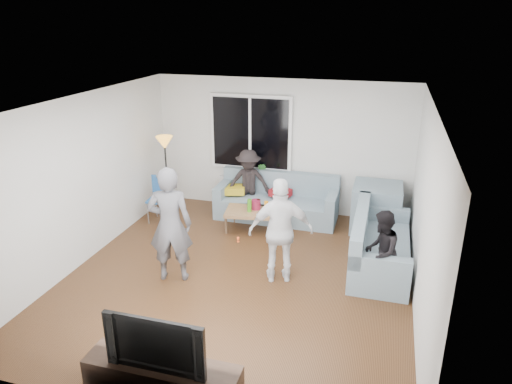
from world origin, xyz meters
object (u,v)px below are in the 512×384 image
(television, at_px, (159,339))
(spectator_back, at_px, (249,183))
(tv_console, at_px, (163,381))
(side_chair, at_px, (160,200))
(spectator_right, at_px, (381,251))
(floor_lamp, at_px, (167,177))
(player_left, at_px, (170,225))
(coffee_table, at_px, (256,221))
(sofa_back_section, at_px, (277,198))
(sofa_right_section, at_px, (381,241))
(player_right, at_px, (281,231))

(television, bearing_deg, spectator_back, 96.42)
(tv_console, bearing_deg, side_chair, 117.04)
(spectator_right, relative_size, television, 1.15)
(floor_lamp, xyz_separation_m, player_left, (1.12, -2.19, 0.09))
(coffee_table, distance_m, floor_lamp, 1.98)
(spectator_back, distance_m, tv_console, 4.85)
(side_chair, distance_m, floor_lamp, 0.50)
(sofa_back_section, height_order, sofa_right_section, same)
(sofa_back_section, height_order, floor_lamp, floor_lamp)
(floor_lamp, distance_m, spectator_back, 1.58)
(coffee_table, relative_size, tv_console, 0.69)
(floor_lamp, distance_m, tv_console, 4.88)
(sofa_back_section, bearing_deg, television, -90.32)
(coffee_table, xyz_separation_m, player_right, (0.79, -1.52, 0.59))
(spectator_back, bearing_deg, television, -96.83)
(coffee_table, relative_size, spectator_back, 0.84)
(sofa_right_section, height_order, spectator_right, spectator_right)
(sofa_right_section, xyz_separation_m, spectator_back, (-2.55, 1.38, 0.23))
(sofa_right_section, distance_m, spectator_right, 0.72)
(tv_console, bearing_deg, sofa_right_section, 59.51)
(coffee_table, bearing_deg, sofa_back_section, 72.04)
(floor_lamp, bearing_deg, spectator_right, -22.22)
(coffee_table, xyz_separation_m, television, (0.19, -4.12, 0.54))
(sofa_back_section, relative_size, sofa_right_section, 1.15)
(sofa_back_section, bearing_deg, spectator_back, 176.97)
(spectator_right, xyz_separation_m, spectator_back, (-2.55, 2.08, 0.06))
(sofa_back_section, relative_size, floor_lamp, 1.47)
(player_left, xyz_separation_m, television, (0.93, -2.20, -0.13))
(side_chair, distance_m, television, 4.53)
(sofa_right_section, relative_size, coffee_table, 1.82)
(player_left, xyz_separation_m, spectator_right, (2.95, 0.52, -0.27))
(floor_lamp, relative_size, tv_console, 0.97)
(player_right, bearing_deg, coffee_table, -79.75)
(sofa_right_section, relative_size, player_left, 1.15)
(sofa_back_section, xyz_separation_m, sofa_right_section, (1.99, -1.35, 0.00))
(side_chair, bearing_deg, floor_lamp, 85.28)
(side_chair, bearing_deg, television, -67.68)
(sofa_back_section, bearing_deg, player_left, -110.48)
(player_left, bearing_deg, sofa_right_section, -173.74)
(player_left, bearing_deg, spectator_right, 173.84)
(player_right, distance_m, spectator_right, 1.42)
(television, bearing_deg, sofa_back_section, 89.68)
(sofa_back_section, xyz_separation_m, coffee_table, (-0.21, -0.65, -0.22))
(sofa_back_section, relative_size, player_left, 1.33)
(floor_lamp, bearing_deg, tv_console, -64.90)
(tv_console, bearing_deg, player_left, 112.96)
(coffee_table, relative_size, television, 1.06)
(spectator_right, bearing_deg, spectator_back, -123.45)
(coffee_table, bearing_deg, side_chair, -177.30)
(player_right, relative_size, television, 1.52)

